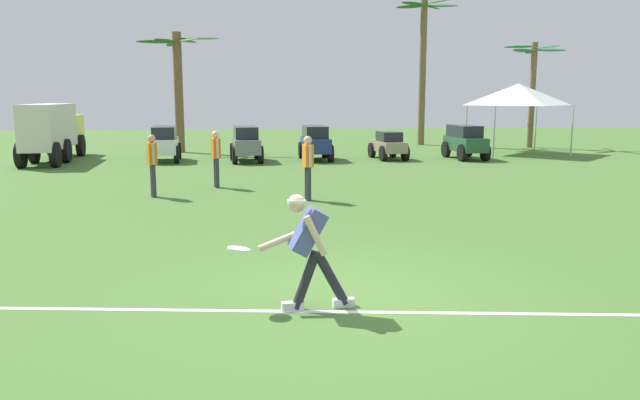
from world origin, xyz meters
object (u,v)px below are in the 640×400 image
(frisbee_thrower, at_px, (309,245))
(event_tent, at_px, (518,94))
(frisbee_in_flight, at_px, (239,249))
(parked_car_slot_e, at_px, (465,141))
(teammate_near_sideline, at_px, (216,154))
(palm_tree_right_of_centre, at_px, (533,83))
(teammate_midfield, at_px, (152,160))
(box_truck, at_px, (53,129))
(palm_tree_far_left, at_px, (178,83))
(palm_tree_left_of_centre, at_px, (423,59))
(teammate_deep, at_px, (308,162))
(parked_car_slot_c, at_px, (315,142))
(parked_car_slot_d, at_px, (388,145))
(parked_car_slot_a, at_px, (165,143))
(parked_car_slot_b, at_px, (246,143))

(frisbee_thrower, relative_size, event_tent, 0.40)
(frisbee_in_flight, height_order, parked_car_slot_e, parked_car_slot_e)
(teammate_near_sideline, distance_m, palm_tree_right_of_centre, 18.96)
(teammate_midfield, bearing_deg, box_truck, 118.99)
(palm_tree_far_left, relative_size, palm_tree_left_of_centre, 0.72)
(parked_car_slot_e, bearing_deg, teammate_deep, -127.63)
(teammate_midfield, relative_size, palm_tree_far_left, 0.30)
(parked_car_slot_c, height_order, parked_car_slot_d, parked_car_slot_c)
(teammate_midfield, height_order, parked_car_slot_e, teammate_midfield)
(teammate_near_sideline, height_order, palm_tree_far_left, palm_tree_far_left)
(parked_car_slot_c, relative_size, event_tent, 0.69)
(parked_car_slot_c, distance_m, box_truck, 10.12)
(teammate_near_sideline, distance_m, parked_car_slot_a, 7.65)
(parked_car_slot_b, relative_size, parked_car_slot_c, 1.02)
(box_truck, relative_size, event_tent, 1.70)
(box_truck, height_order, event_tent, event_tent)
(parked_car_slot_a, bearing_deg, parked_car_slot_e, -1.84)
(palm_tree_left_of_centre, xyz_separation_m, event_tent, (2.76, -5.33, -1.77))
(frisbee_thrower, xyz_separation_m, teammate_near_sideline, (-1.61, 10.18, 0.15))
(frisbee_thrower, height_order, parked_car_slot_c, frisbee_thrower)
(parked_car_slot_a, bearing_deg, frisbee_thrower, -77.26)
(teammate_near_sideline, relative_size, parked_car_slot_e, 0.63)
(parked_car_slot_a, xyz_separation_m, palm_tree_left_of_centre, (12.06, 6.92, 3.61))
(box_truck, relative_size, palm_tree_far_left, 1.13)
(teammate_near_sideline, bearing_deg, palm_tree_far_left, 100.92)
(frisbee_in_flight, height_order, teammate_deep, teammate_deep)
(frisbee_thrower, relative_size, parked_car_slot_a, 0.57)
(frisbee_in_flight, distance_m, parked_car_slot_e, 19.06)
(parked_car_slot_d, relative_size, parked_car_slot_e, 0.93)
(frisbee_in_flight, distance_m, parked_car_slot_b, 16.95)
(parked_car_slot_a, distance_m, palm_tree_far_left, 4.59)
(teammate_near_sideline, bearing_deg, frisbee_in_flight, -85.53)
(teammate_near_sideline, height_order, event_tent, event_tent)
(parked_car_slot_c, bearing_deg, frisbee_in_flight, -98.92)
(teammate_near_sideline, height_order, palm_tree_right_of_centre, palm_tree_right_of_centre)
(teammate_deep, relative_size, box_truck, 0.26)
(frisbee_in_flight, bearing_deg, box_truck, 112.52)
(teammate_deep, relative_size, parked_car_slot_b, 0.63)
(parked_car_slot_c, relative_size, parked_car_slot_d, 1.06)
(teammate_midfield, height_order, parked_car_slot_b, teammate_midfield)
(box_truck, bearing_deg, parked_car_slot_a, -6.49)
(palm_tree_far_left, distance_m, event_tent, 14.84)
(frisbee_in_flight, distance_m, teammate_midfield, 8.89)
(palm_tree_left_of_centre, bearing_deg, parked_car_slot_a, -150.14)
(palm_tree_right_of_centre, bearing_deg, box_truck, -168.76)
(parked_car_slot_d, relative_size, palm_tree_left_of_centre, 0.31)
(box_truck, height_order, palm_tree_far_left, palm_tree_far_left)
(frisbee_thrower, distance_m, teammate_near_sideline, 10.31)
(teammate_near_sideline, bearing_deg, teammate_deep, -46.20)
(parked_car_slot_e, bearing_deg, parked_car_slot_a, 178.16)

